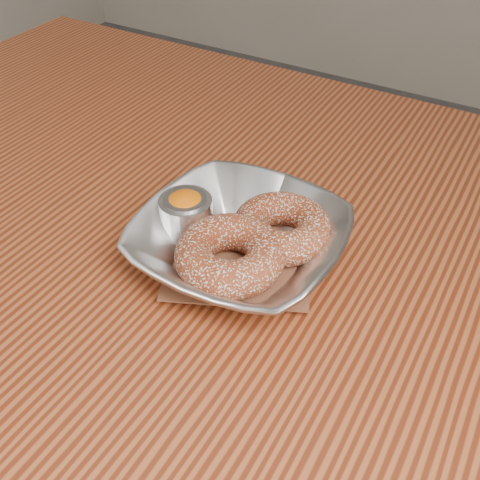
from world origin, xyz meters
The scene contains 6 objects.
table centered at (0.00, 0.00, 0.65)m, with size 1.20×0.80×0.75m.
serving_bowl centered at (0.09, -0.06, 0.78)m, with size 0.21×0.21×0.05m, color silver.
parchment centered at (0.09, -0.06, 0.76)m, with size 0.14×0.14×0.00m, color brown.
donut_back centered at (0.12, -0.02, 0.78)m, with size 0.10×0.10×0.04m, color maroon.
donut_front centered at (0.09, -0.08, 0.78)m, with size 0.11×0.11×0.04m, color maroon.
ramekin centered at (0.02, -0.05, 0.78)m, with size 0.06×0.06×0.05m.
Camera 1 is at (0.31, -0.43, 1.15)m, focal length 42.00 mm.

